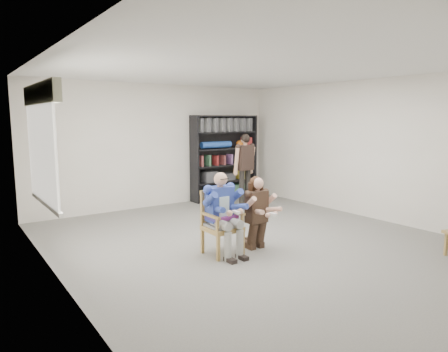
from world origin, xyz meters
TOP-DOWN VIEW (x-y plane):
  - room_shell at (0.00, 0.00)m, footprint 6.00×7.00m
  - floor at (0.00, 0.00)m, footprint 6.00×7.00m
  - window_left at (-2.95, 1.00)m, footprint 0.16×2.00m
  - armchair at (-0.76, -0.16)m, footprint 0.56×0.54m
  - seated_man at (-0.76, -0.16)m, footprint 0.54×0.75m
  - kneeling_woman at (-0.18, -0.28)m, footprint 0.48×0.77m
  - bookshelf at (1.70, 3.28)m, footprint 1.80×0.38m
  - standing_man at (1.44, 2.11)m, footprint 0.53×0.32m

SIDE VIEW (x-z plane):
  - floor at x=0.00m, z-range -0.01..0.01m
  - armchair at x=-0.76m, z-range 0.00..0.96m
  - kneeling_woman at x=-0.18m, z-range 0.00..1.14m
  - seated_man at x=-0.76m, z-range 0.00..1.25m
  - standing_man at x=1.44m, z-range 0.00..1.68m
  - bookshelf at x=1.70m, z-range 0.00..2.10m
  - room_shell at x=0.00m, z-range 0.00..2.80m
  - window_left at x=-2.95m, z-range 0.76..2.50m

